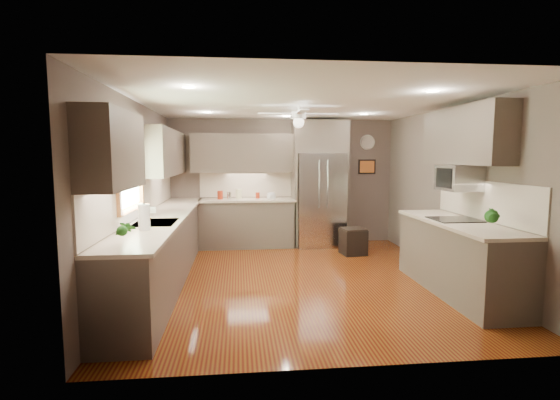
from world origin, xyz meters
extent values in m
plane|color=#4F130A|center=(0.00, 0.00, 0.00)|extent=(5.00, 5.00, 0.00)
plane|color=white|center=(0.00, 0.00, 2.50)|extent=(5.00, 5.00, 0.00)
plane|color=brown|center=(0.00, 2.50, 1.25)|extent=(4.50, 0.00, 4.50)
plane|color=brown|center=(0.00, -2.50, 1.25)|extent=(4.50, 0.00, 4.50)
plane|color=brown|center=(-2.25, 0.00, 1.25)|extent=(0.00, 5.00, 5.00)
plane|color=brown|center=(2.25, 0.00, 1.25)|extent=(0.00, 5.00, 5.00)
cylinder|color=maroon|center=(-1.24, 2.18, 1.02)|extent=(0.14, 0.14, 0.17)
cylinder|color=silver|center=(-1.07, 2.23, 1.01)|extent=(0.09, 0.09, 0.13)
cylinder|color=beige|center=(-0.88, 2.24, 1.03)|extent=(0.14, 0.14, 0.20)
cylinder|color=maroon|center=(-0.51, 2.26, 1.00)|extent=(0.10, 0.10, 0.12)
imported|color=white|center=(-2.07, 0.09, 1.02)|extent=(0.09, 0.09, 0.17)
imported|color=#23611B|center=(-1.94, -1.83, 1.09)|extent=(0.17, 0.12, 0.31)
imported|color=#23611B|center=(1.91, -1.50, 1.11)|extent=(0.23, 0.21, 0.33)
imported|color=beige|center=(-0.25, 2.19, 0.96)|extent=(0.26, 0.26, 0.05)
cube|color=brown|center=(-1.95, 0.15, 0.45)|extent=(0.60, 4.70, 0.90)
cube|color=beige|center=(-1.94, 0.15, 0.92)|extent=(0.65, 4.70, 0.04)
cube|color=beige|center=(-2.24, 0.15, 1.20)|extent=(0.02, 4.70, 0.50)
cube|color=brown|center=(-0.72, 2.20, 0.45)|extent=(1.85, 0.60, 0.90)
cube|color=beige|center=(-0.72, 2.19, 0.92)|extent=(1.85, 0.65, 0.04)
cube|color=beige|center=(-0.72, 2.49, 1.20)|extent=(1.85, 0.02, 0.50)
cube|color=brown|center=(-2.08, -1.60, 1.83)|extent=(0.33, 1.20, 0.75)
cube|color=brown|center=(-2.08, 1.30, 1.83)|extent=(0.33, 2.40, 0.75)
cube|color=brown|center=(-0.72, 2.33, 1.83)|extent=(2.15, 0.33, 0.75)
cube|color=brown|center=(2.08, -0.55, 2.03)|extent=(0.33, 1.70, 0.75)
cube|color=#BFF2B2|center=(-2.23, -0.50, 1.55)|extent=(0.01, 1.00, 0.80)
cube|color=brown|center=(-2.21, -0.50, 1.98)|extent=(0.05, 1.12, 0.06)
cube|color=brown|center=(-2.21, -0.50, 1.12)|extent=(0.05, 1.12, 0.06)
cube|color=brown|center=(-2.21, -1.03, 1.55)|extent=(0.05, 0.06, 0.80)
cube|color=brown|center=(-2.21, 0.03, 1.55)|extent=(0.05, 0.06, 0.80)
cube|color=silver|center=(-1.93, -0.50, 0.93)|extent=(0.50, 0.70, 0.03)
cube|color=#262626|center=(-1.93, -0.50, 0.89)|extent=(0.44, 0.62, 0.05)
cylinder|color=silver|center=(-2.13, -0.50, 1.05)|extent=(0.02, 0.02, 0.24)
cylinder|color=silver|center=(-2.07, -0.50, 1.17)|extent=(0.16, 0.02, 0.02)
cube|color=silver|center=(0.70, 2.14, 0.91)|extent=(0.92, 0.72, 1.82)
cube|color=black|center=(0.70, 1.80, 0.66)|extent=(0.88, 0.02, 0.02)
cube|color=black|center=(0.70, 1.79, 1.25)|extent=(0.01, 0.02, 1.00)
cylinder|color=silver|center=(0.62, 1.76, 1.25)|extent=(0.02, 0.02, 0.90)
cylinder|color=silver|center=(0.78, 1.76, 1.25)|extent=(0.02, 0.02, 0.90)
cube|color=brown|center=(0.70, 2.20, 2.14)|extent=(1.04, 0.60, 0.63)
cube|color=brown|center=(0.20, 2.20, 0.91)|extent=(0.06, 0.60, 1.82)
cube|color=brown|center=(1.20, 2.20, 0.91)|extent=(0.06, 0.60, 1.82)
cube|color=brown|center=(1.93, -0.80, 0.45)|extent=(0.65, 2.20, 0.90)
cube|color=beige|center=(1.91, -0.80, 0.92)|extent=(0.70, 2.20, 0.04)
cube|color=beige|center=(2.24, -0.80, 1.20)|extent=(0.02, 2.20, 0.50)
cube|color=black|center=(1.91, -0.70, 0.94)|extent=(0.56, 0.52, 0.01)
cube|color=silver|center=(2.03, -0.55, 1.48)|extent=(0.42, 0.55, 0.34)
cube|color=black|center=(1.82, -0.55, 1.48)|extent=(0.02, 0.40, 0.26)
cylinder|color=white|center=(0.00, 0.30, 2.46)|extent=(0.03, 0.03, 0.08)
cylinder|color=white|center=(0.00, 0.30, 2.36)|extent=(0.22, 0.22, 0.10)
sphere|color=white|center=(0.00, 0.30, 2.26)|extent=(0.16, 0.16, 0.16)
cube|color=white|center=(0.35, 0.30, 2.38)|extent=(0.48, 0.11, 0.01)
cube|color=white|center=(0.00, 0.65, 2.38)|extent=(0.11, 0.48, 0.01)
cube|color=white|center=(-0.35, 0.30, 2.38)|extent=(0.48, 0.11, 0.01)
cube|color=white|center=(0.00, -0.05, 2.38)|extent=(0.11, 0.48, 0.01)
cylinder|color=white|center=(-1.40, 1.30, 2.49)|extent=(0.14, 0.14, 0.01)
cylinder|color=white|center=(1.30, 1.30, 2.49)|extent=(0.14, 0.14, 0.01)
cylinder|color=white|center=(-1.40, -1.20, 2.49)|extent=(0.14, 0.14, 0.01)
cylinder|color=white|center=(1.30, -1.20, 2.49)|extent=(0.14, 0.14, 0.01)
cylinder|color=white|center=(0.00, 1.80, 2.49)|extent=(0.14, 0.14, 0.01)
cylinder|color=white|center=(1.75, 2.48, 2.05)|extent=(0.30, 0.03, 0.30)
cylinder|color=silver|center=(1.75, 2.47, 2.05)|extent=(0.29, 0.00, 0.29)
cube|color=black|center=(1.75, 2.48, 1.55)|extent=(0.36, 0.03, 0.30)
cube|color=#C56427|center=(1.75, 2.46, 1.55)|extent=(0.30, 0.01, 0.24)
cube|color=black|center=(1.16, 1.36, 0.23)|extent=(0.45, 0.45, 0.46)
cube|color=black|center=(1.16, 1.36, 0.46)|extent=(0.43, 0.43, 0.03)
cylinder|color=white|center=(-1.94, -1.03, 1.08)|extent=(0.13, 0.13, 0.30)
cylinder|color=silver|center=(-1.94, -1.03, 1.09)|extent=(0.03, 0.03, 0.32)
camera|label=1|loc=(-0.88, -5.66, 1.77)|focal=26.00mm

